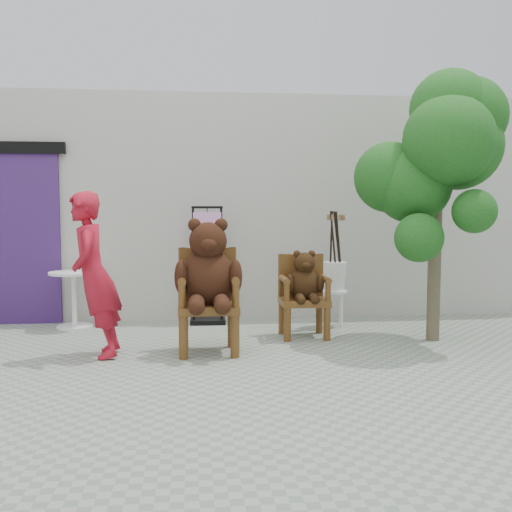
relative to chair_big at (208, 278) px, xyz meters
The scene contains 10 objects.
ground_plane 1.22m from the chair_big, 54.42° to the right, with size 60.00×60.00×0.00m, color gray.
back_wall 2.50m from the chair_big, 76.71° to the left, with size 9.00×1.00×3.00m, color #BAB8AE.
doorway 3.07m from the chair_big, 143.56° to the left, with size 1.40×0.11×2.33m.
chair_big is the anchor object (origin of this frame).
chair_small 1.30m from the chair_big, 29.95° to the left, with size 0.54×0.54×1.01m.
person 1.14m from the chair_big, behind, with size 0.60×0.40×1.65m, color #A91426.
cafe_table 2.20m from the chair_big, 138.32° to the left, with size 0.60×0.60×0.70m.
display_stand 1.59m from the chair_big, 88.74° to the left, with size 0.46×0.36×1.51m.
stool_bucket 2.02m from the chair_big, 36.61° to the left, with size 0.32×0.32×1.45m.
tree 2.89m from the chair_big, ahead, with size 1.60×1.60×2.98m.
Camera 1 is at (-0.72, -5.35, 1.51)m, focal length 42.00 mm.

